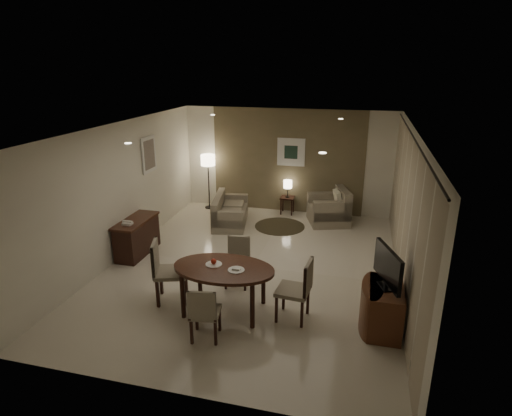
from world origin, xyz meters
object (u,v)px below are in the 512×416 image
(chair_near, at_px, (205,311))
(chair_left, at_px, (171,271))
(side_table, at_px, (287,205))
(dining_table, at_px, (224,289))
(chair_far, at_px, (237,263))
(armchair, at_px, (329,206))
(console_desk, at_px, (137,237))
(floor_lamp, at_px, (209,182))
(tv_cabinet, at_px, (385,308))
(sofa, at_px, (230,210))
(chair_right, at_px, (293,290))

(chair_near, distance_m, chair_left, 1.24)
(chair_near, height_order, side_table, chair_near)
(dining_table, bearing_deg, chair_far, 92.58)
(chair_left, bearing_deg, armchair, -45.73)
(console_desk, xyz_separation_m, floor_lamp, (0.41, 3.17, 0.36))
(armchair, relative_size, side_table, 2.14)
(tv_cabinet, height_order, chair_near, chair_near)
(dining_table, xyz_separation_m, chair_near, (-0.03, -0.75, 0.05))
(sofa, distance_m, side_table, 1.64)
(tv_cabinet, bearing_deg, sofa, 134.11)
(tv_cabinet, relative_size, chair_far, 1.04)
(console_desk, relative_size, chair_far, 1.39)
(floor_lamp, bearing_deg, chair_near, -70.26)
(chair_near, height_order, floor_lamp, floor_lamp)
(sofa, bearing_deg, floor_lamp, 31.58)
(console_desk, relative_size, side_table, 2.67)
(sofa, relative_size, floor_lamp, 1.01)
(armchair, bearing_deg, chair_right, -20.18)
(console_desk, distance_m, chair_left, 2.13)
(chair_near, bearing_deg, sofa, -86.35)
(dining_table, distance_m, side_table, 4.86)
(chair_right, bearing_deg, chair_near, -49.49)
(chair_far, distance_m, floor_lamp, 4.41)
(sofa, height_order, floor_lamp, floor_lamp)
(side_table, bearing_deg, chair_near, -91.71)
(dining_table, height_order, armchair, armchair)
(chair_far, distance_m, sofa, 3.11)
(tv_cabinet, xyz_separation_m, chair_left, (-3.41, -0.02, 0.18))
(console_desk, distance_m, armchair, 4.62)
(chair_right, bearing_deg, console_desk, -108.69)
(tv_cabinet, bearing_deg, armchair, 105.79)
(chair_near, xyz_separation_m, floor_lamp, (-1.98, 5.52, 0.31))
(console_desk, xyz_separation_m, sofa, (1.34, 2.16, -0.02))
(chair_far, height_order, side_table, chair_far)
(chair_near, xyz_separation_m, chair_right, (1.13, 0.80, 0.07))
(chair_far, height_order, sofa, chair_far)
(tv_cabinet, relative_size, armchair, 0.94)
(tv_cabinet, height_order, chair_far, chair_far)
(chair_near, height_order, chair_far, chair_far)
(chair_near, bearing_deg, chair_left, -52.07)
(chair_right, height_order, armchair, chair_right)
(chair_left, xyz_separation_m, side_table, (1.08, 4.77, -0.30))
(chair_near, xyz_separation_m, side_table, (0.17, 5.61, -0.20))
(dining_table, bearing_deg, sofa, 106.11)
(chair_right, bearing_deg, floor_lamp, -141.50)
(console_desk, height_order, sofa, console_desk)
(tv_cabinet, distance_m, armchair, 4.48)
(dining_table, distance_m, sofa, 3.92)
(side_table, bearing_deg, sofa, -138.30)
(dining_table, bearing_deg, armchair, 74.26)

